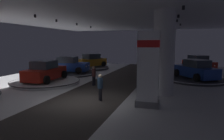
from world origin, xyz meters
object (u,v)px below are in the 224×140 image
Objects in this scene: display_platform_far_right at (195,79)px; display_car_far_right at (196,70)px; display_car_far_left at (69,65)px; visitor_walking_far at (100,86)px; display_platform_deep_right at (198,71)px; display_car_deep_right at (198,63)px; column_right at (164,53)px; display_platform_mid_left at (46,82)px; display_platform_far_left at (69,73)px; display_car_mid_left at (45,72)px; display_platform_deep_left at (91,68)px; brand_sign_pylon at (148,68)px; display_car_deep_left at (91,61)px; visitor_walking_near at (94,74)px.

display_car_far_right is at bearing -55.42° from display_platform_far_right.
display_car_far_left reaches higher than visitor_walking_far.
display_platform_deep_right is 0.89m from display_car_deep_right.
column_right is at bearing -29.26° from display_car_far_left.
display_platform_mid_left reaches higher than display_platform_far_left.
display_car_mid_left is 10.16m from display_platform_deep_left.
display_platform_far_left is at bearing 129.18° from visitor_walking_far.
display_platform_far_right is at bearing 67.18° from column_right.
display_car_far_left is at bearing -172.34° from display_platform_far_left.
brand_sign_pylon reaches higher than display_platform_far_right.
display_platform_deep_left is (-13.29, -1.00, 0.00)m from display_platform_deep_right.
display_car_deep_right is at bearing 4.42° from display_platform_deep_left.
display_platform_far_left is 1.34× the size of display_car_far_left.
display_car_far_right is 0.93× the size of display_platform_deep_left.
display_car_deep_left reaches higher than display_car_mid_left.
visitor_walking_near reaches higher than display_platform_far_right.
display_car_deep_left is 10.72m from visitor_walking_near.
column_right is 1.37× the size of brand_sign_pylon.
display_car_far_left is 4.89m from display_car_deep_left.
visitor_walking_far is (-5.87, -8.66, 0.78)m from display_platform_far_right.
display_platform_mid_left is at bearing 94.05° from display_car_mid_left.
display_platform_far_right reaches higher than display_platform_far_left.
display_car_deep_left is (-13.26, -1.00, 0.01)m from display_car_deep_right.
display_platform_mid_left is at bearing 151.61° from visitor_walking_far.
display_platform_far_left is 12.98m from display_car_far_right.
display_platform_far_left is at bearing 150.65° from column_right.
display_car_deep_left reaches higher than display_car_deep_right.
display_car_far_left is (-9.93, 8.99, -1.09)m from brand_sign_pylon.
brand_sign_pylon is at bearing -6.62° from visitor_walking_far.
display_car_far_right reaches higher than visitor_walking_far.
display_car_mid_left is 2.73× the size of visitor_walking_near.
display_platform_far_left is (-9.90, 9.00, -1.95)m from brand_sign_pylon.
display_car_deep_left reaches higher than display_platform_deep_right.
display_car_far_left is 13.00m from display_platform_far_right.
display_car_deep_right reaches higher than display_car_far_right.
display_platform_deep_right is 1.03× the size of display_car_deep_right.
display_platform_mid_left is at bearing -156.69° from display_platform_far_right.
display_car_mid_left is 0.92× the size of display_platform_deep_right.
display_platform_deep_left is (-12.53, 4.87, -0.83)m from display_car_far_right.
display_car_mid_left is 0.74× the size of display_platform_far_left.
display_platform_mid_left is (-9.71, 0.63, -2.61)m from column_right.
display_platform_deep_left is 0.90m from display_car_deep_left.
display_platform_far_left is at bearing -95.04° from display_platform_deep_left.
display_platform_deep_left is (0.46, 4.84, -0.82)m from display_car_far_left.
display_platform_deep_right is at bearing 82.41° from display_platform_far_right.
display_platform_far_right is 10.49m from visitor_walking_far.
display_car_far_left is at bearing -156.98° from display_platform_deep_right.
brand_sign_pylon is at bearing -55.60° from display_platform_deep_left.
display_platform_far_left is 12.94m from display_platform_far_right.
display_car_deep_right reaches higher than display_platform_far_left.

